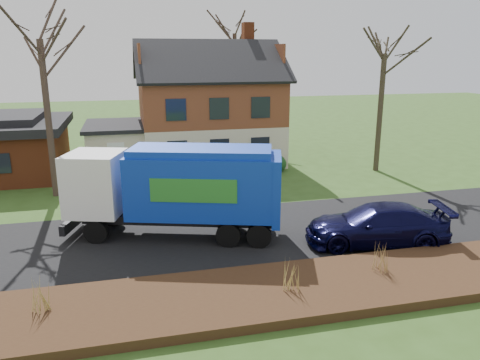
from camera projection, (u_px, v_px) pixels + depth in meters
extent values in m
plane|color=#2E4B19|center=(221.00, 236.00, 19.16)|extent=(120.00, 120.00, 0.00)
cube|color=black|center=(221.00, 235.00, 19.15)|extent=(80.00, 7.00, 0.02)
cube|color=#311B10|center=(255.00, 295.00, 14.15)|extent=(80.00, 3.50, 0.30)
cube|color=beige|center=(209.00, 141.00, 32.39)|extent=(9.00, 7.50, 2.70)
cube|color=#5B301A|center=(208.00, 101.00, 31.67)|extent=(9.00, 7.50, 2.80)
cube|color=brown|center=(248.00, 35.00, 32.14)|extent=(0.70, 0.90, 1.60)
cube|color=beige|center=(117.00, 147.00, 30.52)|extent=(3.50, 5.50, 2.60)
cube|color=black|center=(115.00, 125.00, 30.15)|extent=(3.90, 5.90, 0.24)
cylinder|color=black|center=(96.00, 232.00, 18.30)|extent=(1.00, 0.59, 0.95)
cylinder|color=black|center=(113.00, 215.00, 20.15)|extent=(1.00, 0.59, 0.95)
cylinder|color=black|center=(228.00, 235.00, 17.96)|extent=(1.00, 0.59, 0.95)
cylinder|color=black|center=(232.00, 218.00, 19.80)|extent=(1.00, 0.59, 0.95)
cylinder|color=black|center=(259.00, 236.00, 17.88)|extent=(1.00, 0.59, 0.95)
cylinder|color=black|center=(260.00, 219.00, 19.72)|extent=(1.00, 0.59, 0.95)
cube|color=black|center=(181.00, 218.00, 18.93)|extent=(7.80, 3.41, 0.32)
cube|color=white|center=(96.00, 183.00, 18.79)|extent=(2.69, 2.80, 2.46)
cube|color=black|center=(72.00, 179.00, 18.82)|extent=(0.68, 1.93, 0.82)
cube|color=black|center=(74.00, 222.00, 19.31)|extent=(0.91, 2.24, 0.41)
cube|color=#0E32A9|center=(202.00, 185.00, 18.51)|extent=(6.16, 3.91, 2.46)
cube|color=#0E32A9|center=(201.00, 151.00, 18.15)|extent=(5.82, 3.56, 0.27)
cube|color=#0E32A9|center=(276.00, 189.00, 18.33)|extent=(1.01, 2.31, 2.64)
cube|color=#27782A|center=(193.00, 191.00, 17.38)|extent=(3.14, 1.03, 0.91)
cube|color=#27782A|center=(202.00, 175.00, 19.61)|extent=(3.14, 1.03, 0.91)
imported|color=#B1B3B9|center=(195.00, 192.00, 22.33)|extent=(5.20, 3.55, 1.62)
imported|color=black|center=(376.00, 225.00, 18.13)|extent=(5.80, 3.29, 1.58)
cylinder|color=#3E2E25|center=(48.00, 121.00, 23.53)|extent=(0.33, 0.33, 7.89)
cylinder|color=#3A3123|center=(380.00, 114.00, 28.92)|extent=(0.33, 0.33, 7.22)
cylinder|color=#3A2A22|center=(235.00, 88.00, 39.53)|extent=(0.34, 0.34, 8.80)
cone|color=#9F8A46|center=(42.00, 293.00, 12.92)|extent=(0.05, 0.05, 1.02)
cone|color=#9F8A46|center=(35.00, 294.00, 12.88)|extent=(0.05, 0.05, 1.02)
cone|color=#9F8A46|center=(48.00, 293.00, 12.96)|extent=(0.05, 0.05, 1.02)
cone|color=#9F8A46|center=(42.00, 291.00, 13.05)|extent=(0.05, 0.05, 1.02)
cone|color=#9F8A46|center=(41.00, 296.00, 12.79)|extent=(0.05, 0.05, 1.02)
cone|color=tan|center=(292.00, 275.00, 14.03)|extent=(0.04, 0.04, 0.96)
cone|color=tan|center=(288.00, 276.00, 14.00)|extent=(0.04, 0.04, 0.96)
cone|color=tan|center=(297.00, 275.00, 14.07)|extent=(0.04, 0.04, 0.96)
cone|color=tan|center=(291.00, 274.00, 14.15)|extent=(0.04, 0.04, 0.96)
cone|color=tan|center=(294.00, 277.00, 13.92)|extent=(0.04, 0.04, 0.96)
cone|color=#A17C47|center=(382.00, 257.00, 15.31)|extent=(0.04, 0.04, 0.93)
cone|color=#A17C47|center=(377.00, 258.00, 15.27)|extent=(0.04, 0.04, 0.93)
cone|color=#A17C47|center=(386.00, 257.00, 15.34)|extent=(0.04, 0.04, 0.93)
cone|color=#A17C47|center=(379.00, 256.00, 15.43)|extent=(0.04, 0.04, 0.93)
cone|color=#A17C47|center=(384.00, 259.00, 15.18)|extent=(0.04, 0.04, 0.93)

